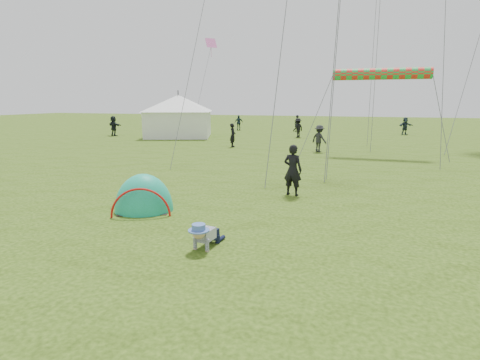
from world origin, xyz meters
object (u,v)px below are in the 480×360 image
(crawling_toddler, at_px, (205,234))
(event_marquee, at_px, (179,114))
(popup_tent, at_px, (144,210))
(standing_adult, at_px, (293,170))

(crawling_toddler, distance_m, event_marquee, 25.75)
(popup_tent, height_order, standing_adult, standing_adult)
(standing_adult, xyz_separation_m, event_marquee, (-13.07, 17.51, 1.06))
(popup_tent, bearing_deg, event_marquee, 91.05)
(popup_tent, bearing_deg, crawling_toddler, -59.73)
(crawling_toddler, bearing_deg, event_marquee, 125.86)
(standing_adult, relative_size, event_marquee, 0.31)
(popup_tent, xyz_separation_m, event_marquee, (-9.30, 20.62, 1.92))
(standing_adult, height_order, event_marquee, event_marquee)
(event_marquee, bearing_deg, standing_adult, -72.45)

